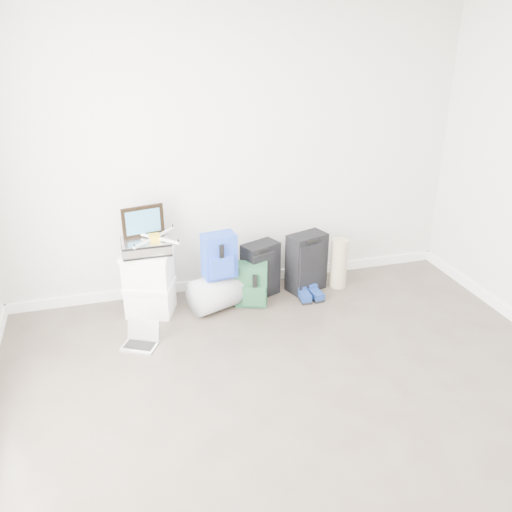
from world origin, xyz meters
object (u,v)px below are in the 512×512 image
object	(u,v)px
boxes_stack	(149,283)
large_suitcase	(261,270)
carry_on	(307,262)
briefcase	(146,246)
laptop	(141,339)
duffel_bag	(220,291)

from	to	relation	value
boxes_stack	large_suitcase	size ratio (longest dim) A/B	1.12
carry_on	briefcase	bearing A→B (deg)	162.74
boxes_stack	large_suitcase	bearing A→B (deg)	23.45
laptop	briefcase	bearing A→B (deg)	103.25
duffel_bag	large_suitcase	xyz separation A→B (m)	(0.44, 0.14, 0.10)
boxes_stack	large_suitcase	world-z (taller)	boxes_stack
briefcase	laptop	world-z (taller)	briefcase
duffel_bag	large_suitcase	size ratio (longest dim) A/B	1.01
large_suitcase	carry_on	xyz separation A→B (m)	(0.48, -0.01, 0.02)
briefcase	laptop	bearing A→B (deg)	-105.21
duffel_bag	large_suitcase	distance (m)	0.48
duffel_bag	carry_on	bearing A→B (deg)	-12.77
carry_on	boxes_stack	bearing A→B (deg)	162.74
boxes_stack	duffel_bag	size ratio (longest dim) A/B	1.11
boxes_stack	briefcase	world-z (taller)	briefcase
duffel_bag	carry_on	world-z (taller)	carry_on
boxes_stack	laptop	bearing A→B (deg)	-84.29
duffel_bag	laptop	size ratio (longest dim) A/B	1.59
boxes_stack	laptop	xyz separation A→B (m)	(-0.14, -0.53, -0.26)
briefcase	laptop	xyz separation A→B (m)	(-0.14, -0.53, -0.63)
boxes_stack	duffel_bag	bearing A→B (deg)	12.81
laptop	carry_on	bearing A→B (deg)	46.59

